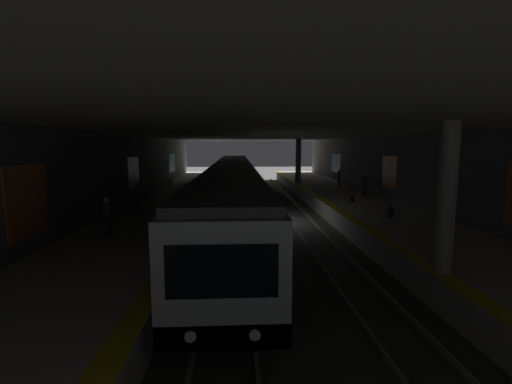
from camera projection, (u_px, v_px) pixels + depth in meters
ground_plane at (267, 222)px, 22.95m from camera, size 120.00×120.00×0.00m
track_left at (301, 220)px, 23.06m from camera, size 60.00×1.53×0.16m
track_right at (233, 221)px, 22.82m from camera, size 60.00×1.53×0.16m
platform_left at (367, 213)px, 23.23m from camera, size 60.00×5.30×1.06m
platform_right at (163, 215)px, 22.54m from camera, size 60.00×5.30×1.06m
wall_left at (413, 178)px, 23.11m from camera, size 60.00×0.56×5.60m
wall_right at (115, 179)px, 22.12m from camera, size 60.00×0.56×5.60m
ceiling_slab at (267, 131)px, 22.20m from camera, size 60.00×19.40×0.40m
pillar_near at (446, 198)px, 10.69m from camera, size 0.56×0.56×4.55m
pillar_far at (298, 161)px, 36.40m from camera, size 0.56×0.56×4.55m
metro_train at (233, 185)px, 26.04m from camera, size 38.27×2.83×3.49m
bench_left_mid at (372, 188)px, 27.72m from camera, size 1.70×0.47×0.86m
bench_left_far at (355, 183)px, 31.74m from camera, size 1.70×0.47×0.86m
bench_right_near at (145, 192)px, 25.80m from camera, size 1.70×0.47×0.86m
bench_right_mid at (169, 180)px, 34.84m from camera, size 1.70×0.47×0.86m
person_waiting_near at (339, 177)px, 33.52m from camera, size 0.60×0.22×1.60m
person_walking_mid at (138, 195)px, 21.05m from camera, size 0.60×0.23×1.69m
person_standing_far at (107, 215)px, 14.93m from camera, size 0.60×0.23×1.71m
person_boarding at (365, 183)px, 27.21m from camera, size 0.60×0.24×1.75m
suitcase_rolling at (390, 212)px, 19.04m from camera, size 0.34×0.23×0.91m
backpack_on_floor at (352, 199)px, 24.38m from camera, size 0.30×0.20×0.40m
trash_bin at (106, 221)px, 16.13m from camera, size 0.44×0.44×0.85m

